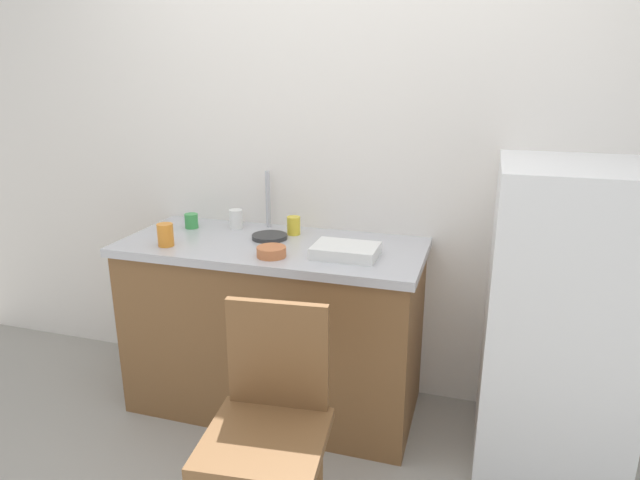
# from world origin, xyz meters

# --- Properties ---
(back_wall) EXTENTS (4.80, 0.10, 2.51)m
(back_wall) POSITION_xyz_m (0.00, 1.00, 1.26)
(back_wall) COLOR white
(back_wall) RESTS_ON ground_plane
(cabinet_base) EXTENTS (1.39, 0.60, 0.82)m
(cabinet_base) POSITION_xyz_m (-0.25, 0.65, 0.41)
(cabinet_base) COLOR brown
(cabinet_base) RESTS_ON ground_plane
(countertop) EXTENTS (1.43, 0.64, 0.04)m
(countertop) POSITION_xyz_m (-0.25, 0.65, 0.84)
(countertop) COLOR #B7B7BC
(countertop) RESTS_ON cabinet_base
(faucet) EXTENTS (0.02, 0.02, 0.29)m
(faucet) POSITION_xyz_m (-0.37, 0.90, 1.01)
(faucet) COLOR #B7B7BC
(faucet) RESTS_ON countertop
(refrigerator) EXTENTS (0.58, 0.63, 1.30)m
(refrigerator) POSITION_xyz_m (1.02, 0.63, 0.65)
(refrigerator) COLOR white
(refrigerator) RESTS_ON ground_plane
(chair) EXTENTS (0.44, 0.44, 0.89)m
(chair) POSITION_xyz_m (0.05, -0.17, 0.50)
(chair) COLOR brown
(chair) RESTS_ON ground_plane
(dish_tray) EXTENTS (0.28, 0.20, 0.05)m
(dish_tray) POSITION_xyz_m (0.13, 0.56, 0.89)
(dish_tray) COLOR white
(dish_tray) RESTS_ON countertop
(terracotta_bowl) EXTENTS (0.13, 0.13, 0.04)m
(terracotta_bowl) POSITION_xyz_m (-0.18, 0.46, 0.88)
(terracotta_bowl) COLOR #C67042
(terracotta_bowl) RESTS_ON countertop
(hotplate) EXTENTS (0.17, 0.17, 0.02)m
(hotplate) POSITION_xyz_m (-0.29, 0.70, 0.87)
(hotplate) COLOR #2D2D2D
(hotplate) RESTS_ON countertop
(cup_white) EXTENTS (0.07, 0.07, 0.10)m
(cup_white) POSITION_xyz_m (-0.52, 0.83, 0.91)
(cup_white) COLOR white
(cup_white) RESTS_ON countertop
(cup_yellow) EXTENTS (0.07, 0.07, 0.09)m
(cup_yellow) POSITION_xyz_m (-0.20, 0.81, 0.91)
(cup_yellow) COLOR yellow
(cup_yellow) RESTS_ON countertop
(cup_green) EXTENTS (0.07, 0.07, 0.07)m
(cup_green) POSITION_xyz_m (-0.74, 0.76, 0.90)
(cup_green) COLOR green
(cup_green) RESTS_ON countertop
(cup_orange) EXTENTS (0.07, 0.07, 0.10)m
(cup_orange) POSITION_xyz_m (-0.70, 0.46, 0.92)
(cup_orange) COLOR orange
(cup_orange) RESTS_ON countertop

